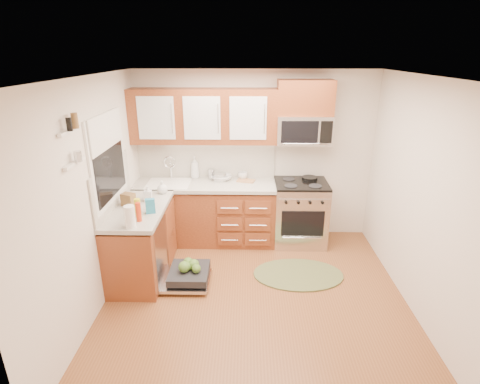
{
  "coord_description": "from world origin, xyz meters",
  "views": [
    {
      "loc": [
        -0.11,
        -3.68,
        2.73
      ],
      "look_at": [
        -0.2,
        0.85,
        1.02
      ],
      "focal_mm": 28.0,
      "sensor_mm": 36.0,
      "label": 1
    }
  ],
  "objects_px": {
    "paper_towel_roll": "(130,217)",
    "cup": "(243,176)",
    "dishwasher": "(186,276)",
    "upper_cabinets": "(203,116)",
    "microwave": "(304,129)",
    "skillet": "(310,178)",
    "cutting_board": "(246,181)",
    "bowl_a": "(221,178)",
    "stock_pot": "(220,177)",
    "sink": "(169,192)",
    "range": "(300,213)",
    "rug": "(298,274)",
    "bowl_b": "(223,177)"
  },
  "relations": [
    {
      "from": "sink",
      "to": "range",
      "type": "bearing_deg",
      "value": 0.3
    },
    {
      "from": "skillet",
      "to": "cutting_board",
      "type": "bearing_deg",
      "value": -179.01
    },
    {
      "from": "upper_cabinets",
      "to": "cutting_board",
      "type": "bearing_deg",
      "value": -2.39
    },
    {
      "from": "cup",
      "to": "dishwasher",
      "type": "bearing_deg",
      "value": -117.0
    },
    {
      "from": "cutting_board",
      "to": "skillet",
      "type": "bearing_deg",
      "value": 0.99
    },
    {
      "from": "paper_towel_roll",
      "to": "bowl_a",
      "type": "bearing_deg",
      "value": 61.66
    },
    {
      "from": "sink",
      "to": "stock_pot",
      "type": "relative_size",
      "value": 3.2
    },
    {
      "from": "bowl_b",
      "to": "cup",
      "type": "bearing_deg",
      "value": 9.77
    },
    {
      "from": "rug",
      "to": "bowl_b",
      "type": "height_order",
      "value": "bowl_b"
    },
    {
      "from": "dishwasher",
      "to": "rug",
      "type": "bearing_deg",
      "value": 7.98
    },
    {
      "from": "sink",
      "to": "paper_towel_roll",
      "type": "relative_size",
      "value": 2.46
    },
    {
      "from": "cup",
      "to": "rug",
      "type": "bearing_deg",
      "value": -57.32
    },
    {
      "from": "stock_pot",
      "to": "cutting_board",
      "type": "relative_size",
      "value": 0.77
    },
    {
      "from": "upper_cabinets",
      "to": "dishwasher",
      "type": "distance_m",
      "value": 2.19
    },
    {
      "from": "skillet",
      "to": "paper_towel_roll",
      "type": "relative_size",
      "value": 0.9
    },
    {
      "from": "upper_cabinets",
      "to": "skillet",
      "type": "bearing_deg",
      "value": -0.33
    },
    {
      "from": "dishwasher",
      "to": "rug",
      "type": "xyz_separation_m",
      "value": [
        1.43,
        0.2,
        -0.09
      ]
    },
    {
      "from": "rug",
      "to": "dishwasher",
      "type": "bearing_deg",
      "value": -172.02
    },
    {
      "from": "dishwasher",
      "to": "cutting_board",
      "type": "distance_m",
      "value": 1.67
    },
    {
      "from": "range",
      "to": "bowl_a",
      "type": "relative_size",
      "value": 3.36
    },
    {
      "from": "stock_pot",
      "to": "cup",
      "type": "bearing_deg",
      "value": 14.33
    },
    {
      "from": "cutting_board",
      "to": "dishwasher",
      "type": "bearing_deg",
      "value": -120.41
    },
    {
      "from": "upper_cabinets",
      "to": "cup",
      "type": "xyz_separation_m",
      "value": [
        0.55,
        0.07,
        -0.9
      ]
    },
    {
      "from": "upper_cabinets",
      "to": "paper_towel_roll",
      "type": "distance_m",
      "value": 1.91
    },
    {
      "from": "stock_pot",
      "to": "bowl_a",
      "type": "distance_m",
      "value": 0.05
    },
    {
      "from": "upper_cabinets",
      "to": "dishwasher",
      "type": "xyz_separation_m",
      "value": [
        -0.13,
        -1.27,
        -1.77
      ]
    },
    {
      "from": "range",
      "to": "paper_towel_roll",
      "type": "xyz_separation_m",
      "value": [
        -2.05,
        -1.45,
        0.58
      ]
    },
    {
      "from": "cutting_board",
      "to": "bowl_b",
      "type": "bearing_deg",
      "value": 171.54
    },
    {
      "from": "microwave",
      "to": "stock_pot",
      "type": "xyz_separation_m",
      "value": [
        -1.19,
        0.01,
        -0.72
      ]
    },
    {
      "from": "range",
      "to": "sink",
      "type": "height_order",
      "value": "range"
    },
    {
      "from": "range",
      "to": "skillet",
      "type": "relative_size",
      "value": 4.17
    },
    {
      "from": "rug",
      "to": "skillet",
      "type": "height_order",
      "value": "skillet"
    },
    {
      "from": "range",
      "to": "bowl_a",
      "type": "xyz_separation_m",
      "value": [
        -1.18,
        0.17,
        0.48
      ]
    },
    {
      "from": "stock_pot",
      "to": "bowl_a",
      "type": "height_order",
      "value": "stock_pot"
    },
    {
      "from": "rug",
      "to": "paper_towel_roll",
      "type": "height_order",
      "value": "paper_towel_roll"
    },
    {
      "from": "upper_cabinets",
      "to": "paper_towel_roll",
      "type": "xyz_separation_m",
      "value": [
        -0.65,
        -1.59,
        -0.82
      ]
    },
    {
      "from": "microwave",
      "to": "bowl_b",
      "type": "height_order",
      "value": "microwave"
    },
    {
      "from": "paper_towel_roll",
      "to": "cup",
      "type": "height_order",
      "value": "paper_towel_roll"
    },
    {
      "from": "dishwasher",
      "to": "sink",
      "type": "bearing_deg",
      "value": 109.2
    },
    {
      "from": "sink",
      "to": "skillet",
      "type": "relative_size",
      "value": 2.72
    },
    {
      "from": "upper_cabinets",
      "to": "cup",
      "type": "bearing_deg",
      "value": 7.73
    },
    {
      "from": "range",
      "to": "dishwasher",
      "type": "bearing_deg",
      "value": -143.73
    },
    {
      "from": "bowl_a",
      "to": "stock_pot",
      "type": "bearing_deg",
      "value": -110.31
    },
    {
      "from": "sink",
      "to": "bowl_a",
      "type": "xyz_separation_m",
      "value": [
        0.75,
        0.18,
        0.16
      ]
    },
    {
      "from": "microwave",
      "to": "skillet",
      "type": "height_order",
      "value": "microwave"
    },
    {
      "from": "microwave",
      "to": "paper_towel_roll",
      "type": "height_order",
      "value": "microwave"
    },
    {
      "from": "cutting_board",
      "to": "paper_towel_roll",
      "type": "height_order",
      "value": "paper_towel_roll"
    },
    {
      "from": "skillet",
      "to": "cutting_board",
      "type": "relative_size",
      "value": 0.9
    },
    {
      "from": "paper_towel_roll",
      "to": "cutting_board",
      "type": "bearing_deg",
      "value": 51.56
    },
    {
      "from": "sink",
      "to": "dishwasher",
      "type": "height_order",
      "value": "sink"
    }
  ]
}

